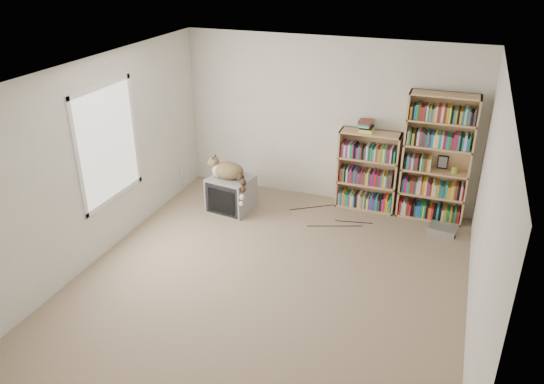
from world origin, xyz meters
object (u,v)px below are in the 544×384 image
(cat, at_px, (230,174))
(dvd_player, at_px, (442,229))
(bookcase_tall, at_px, (436,161))
(crt_tv, at_px, (231,194))
(bookcase_short, at_px, (368,174))

(cat, distance_m, dvd_player, 3.12)
(dvd_player, bearing_deg, cat, -161.76)
(bookcase_tall, bearing_deg, cat, -162.74)
(crt_tv, relative_size, bookcase_short, 0.56)
(bookcase_short, bearing_deg, dvd_player, -19.49)
(bookcase_short, distance_m, dvd_player, 1.34)
(cat, relative_size, dvd_player, 1.81)
(cat, bearing_deg, crt_tv, 109.33)
(bookcase_short, bearing_deg, crt_tv, -157.36)
(cat, xyz_separation_m, dvd_player, (3.03, 0.46, -0.58))
(bookcase_short, bearing_deg, cat, -154.81)
(cat, height_order, bookcase_tall, bookcase_tall)
(cat, bearing_deg, bookcase_tall, 15.15)
(crt_tv, xyz_separation_m, cat, (0.03, -0.08, 0.36))
(crt_tv, height_order, bookcase_short, bookcase_short)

